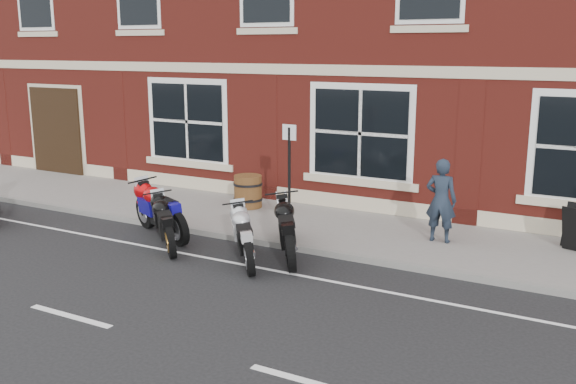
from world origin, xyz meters
name	(u,v)px	position (x,y,z in m)	size (l,w,h in m)	color
ground	(193,259)	(0.00, 0.00, 0.00)	(80.00, 80.00, 0.00)	black
sidewalk	(272,220)	(0.00, 3.00, 0.06)	(30.00, 3.00, 0.12)	slate
kerb	(234,237)	(0.00, 1.42, 0.06)	(30.00, 0.16, 0.12)	slate
moto_sport_red	(161,208)	(-1.52, 0.96, 0.60)	(2.15, 1.13, 1.04)	black
moto_sport_black	(167,221)	(-0.94, 0.43, 0.53)	(1.58, 1.53, 0.93)	black
moto_sport_silver	(247,234)	(0.96, 0.40, 0.54)	(1.39, 1.71, 0.93)	black
moto_naked_black	(289,227)	(1.52, 1.04, 0.59)	(1.35, 2.02, 1.03)	black
pedestrian_left	(441,200)	(3.86, 3.01, 0.96)	(0.61, 0.40, 1.68)	#1C2633
barrel_planter	(248,191)	(-1.00, 3.55, 0.51)	(0.70, 0.70, 0.78)	#482913
parking_sign	(289,170)	(0.88, 2.20, 1.43)	(0.32, 0.06, 2.26)	black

